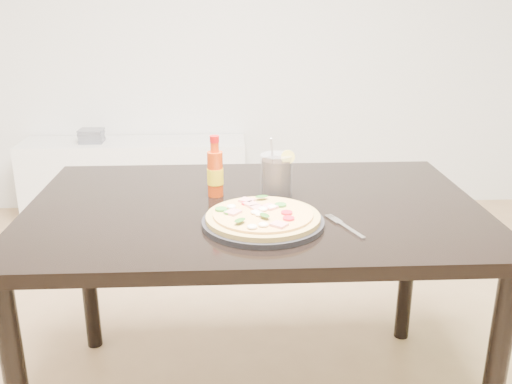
{
  "coord_description": "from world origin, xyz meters",
  "views": [
    {
      "loc": [
        -0.2,
        -1.45,
        1.36
      ],
      "look_at": [
        -0.12,
        0.09,
        0.83
      ],
      "focal_mm": 40.0,
      "sensor_mm": 36.0,
      "label": 1
    }
  ],
  "objects_px": {
    "dining_table": "(254,229)",
    "plate": "(263,222)",
    "pizza": "(262,216)",
    "hot_sauce_bottle": "(215,172)",
    "fork": "(344,225)",
    "media_console": "(136,179)",
    "cola_cup": "(276,176)"
  },
  "relations": [
    {
      "from": "dining_table",
      "to": "hot_sauce_bottle",
      "type": "bearing_deg",
      "value": 145.11
    },
    {
      "from": "pizza",
      "to": "hot_sauce_bottle",
      "type": "bearing_deg",
      "value": 117.74
    },
    {
      "from": "dining_table",
      "to": "plate",
      "type": "distance_m",
      "value": 0.2
    },
    {
      "from": "hot_sauce_bottle",
      "to": "media_console",
      "type": "bearing_deg",
      "value": 107.38
    },
    {
      "from": "media_console",
      "to": "dining_table",
      "type": "bearing_deg",
      "value": -70.03
    },
    {
      "from": "dining_table",
      "to": "plate",
      "type": "xyz_separation_m",
      "value": [
        0.02,
        -0.17,
        0.09
      ]
    },
    {
      "from": "hot_sauce_bottle",
      "to": "dining_table",
      "type": "bearing_deg",
      "value": -34.89
    },
    {
      "from": "hot_sauce_bottle",
      "to": "media_console",
      "type": "xyz_separation_m",
      "value": [
        -0.56,
        1.78,
        -0.58
      ]
    },
    {
      "from": "hot_sauce_bottle",
      "to": "fork",
      "type": "xyz_separation_m",
      "value": [
        0.36,
        -0.28,
        -0.08
      ]
    },
    {
      "from": "plate",
      "to": "hot_sauce_bottle",
      "type": "bearing_deg",
      "value": 117.96
    },
    {
      "from": "plate",
      "to": "fork",
      "type": "distance_m",
      "value": 0.23
    },
    {
      "from": "media_console",
      "to": "plate",
      "type": "bearing_deg",
      "value": -71.19
    },
    {
      "from": "media_console",
      "to": "hot_sauce_bottle",
      "type": "bearing_deg",
      "value": -72.62
    },
    {
      "from": "plate",
      "to": "pizza",
      "type": "relative_size",
      "value": 1.07
    },
    {
      "from": "plate",
      "to": "fork",
      "type": "bearing_deg",
      "value": -5.41
    },
    {
      "from": "dining_table",
      "to": "media_console",
      "type": "relative_size",
      "value": 1.0
    },
    {
      "from": "hot_sauce_bottle",
      "to": "fork",
      "type": "bearing_deg",
      "value": -37.69
    },
    {
      "from": "dining_table",
      "to": "cola_cup",
      "type": "height_order",
      "value": "cola_cup"
    },
    {
      "from": "pizza",
      "to": "dining_table",
      "type": "bearing_deg",
      "value": 95.07
    },
    {
      "from": "dining_table",
      "to": "cola_cup",
      "type": "bearing_deg",
      "value": 46.0
    },
    {
      "from": "dining_table",
      "to": "fork",
      "type": "xyz_separation_m",
      "value": [
        0.24,
        -0.2,
        0.09
      ]
    },
    {
      "from": "pizza",
      "to": "hot_sauce_bottle",
      "type": "relative_size",
      "value": 1.63
    },
    {
      "from": "hot_sauce_bottle",
      "to": "fork",
      "type": "relative_size",
      "value": 1.09
    },
    {
      "from": "dining_table",
      "to": "cola_cup",
      "type": "xyz_separation_m",
      "value": [
        0.08,
        0.08,
        0.15
      ]
    },
    {
      "from": "dining_table",
      "to": "fork",
      "type": "height_order",
      "value": "fork"
    },
    {
      "from": "cola_cup",
      "to": "media_console",
      "type": "relative_size",
      "value": 0.14
    },
    {
      "from": "media_console",
      "to": "cola_cup",
      "type": "bearing_deg",
      "value": -67.14
    },
    {
      "from": "pizza",
      "to": "media_console",
      "type": "relative_size",
      "value": 0.23
    },
    {
      "from": "pizza",
      "to": "plate",
      "type": "bearing_deg",
      "value": -10.76
    },
    {
      "from": "pizza",
      "to": "fork",
      "type": "relative_size",
      "value": 1.77
    },
    {
      "from": "dining_table",
      "to": "hot_sauce_bottle",
      "type": "height_order",
      "value": "hot_sauce_bottle"
    },
    {
      "from": "fork",
      "to": "dining_table",
      "type": "bearing_deg",
      "value": 119.87
    }
  ]
}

